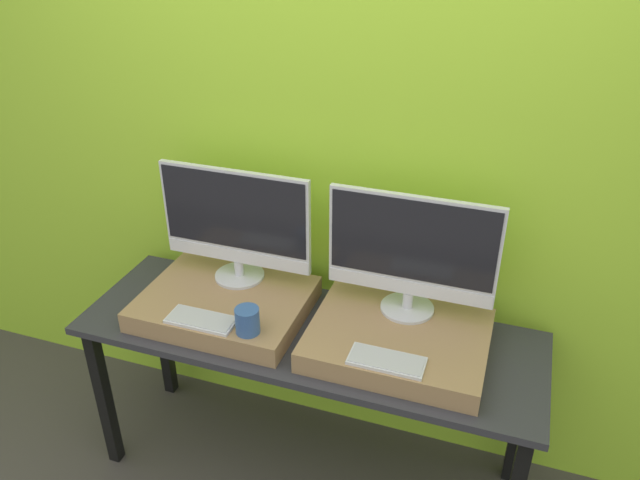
% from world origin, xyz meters
% --- Properties ---
extents(wall_back, '(8.00, 0.04, 2.60)m').
position_xyz_m(wall_back, '(0.00, 0.66, 1.30)').
color(wall_back, '#9ED12D').
rests_on(wall_back, ground_plane).
extents(workbench, '(1.80, 0.59, 0.76)m').
position_xyz_m(workbench, '(0.00, 0.30, 0.67)').
color(workbench, '#2D2D33').
rests_on(workbench, ground_plane).
extents(wooden_riser_left, '(0.65, 0.51, 0.08)m').
position_xyz_m(wooden_riser_left, '(-0.35, 0.30, 0.80)').
color(wooden_riser_left, '#99754C').
rests_on(wooden_riser_left, workbench).
extents(monitor_left, '(0.63, 0.21, 0.48)m').
position_xyz_m(monitor_left, '(-0.35, 0.44, 1.10)').
color(monitor_left, silver).
rests_on(monitor_left, wooden_riser_left).
extents(keyboard_left, '(0.26, 0.11, 0.01)m').
position_xyz_m(keyboard_left, '(-0.35, 0.12, 0.85)').
color(keyboard_left, silver).
rests_on(keyboard_left, wooden_riser_left).
extents(mug, '(0.09, 0.09, 0.10)m').
position_xyz_m(mug, '(-0.16, 0.12, 0.89)').
color(mug, '#335693').
rests_on(mug, wooden_riser_left).
extents(wooden_riser_right, '(0.65, 0.51, 0.08)m').
position_xyz_m(wooden_riser_right, '(0.35, 0.30, 0.80)').
color(wooden_riser_right, '#99754C').
rests_on(wooden_riser_right, workbench).
extents(monitor_right, '(0.63, 0.21, 0.48)m').
position_xyz_m(monitor_right, '(0.35, 0.44, 1.10)').
color(monitor_right, silver).
rests_on(monitor_right, wooden_riser_right).
extents(keyboard_right, '(0.26, 0.11, 0.01)m').
position_xyz_m(keyboard_right, '(0.35, 0.12, 0.85)').
color(keyboard_right, silver).
rests_on(keyboard_right, wooden_riser_right).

